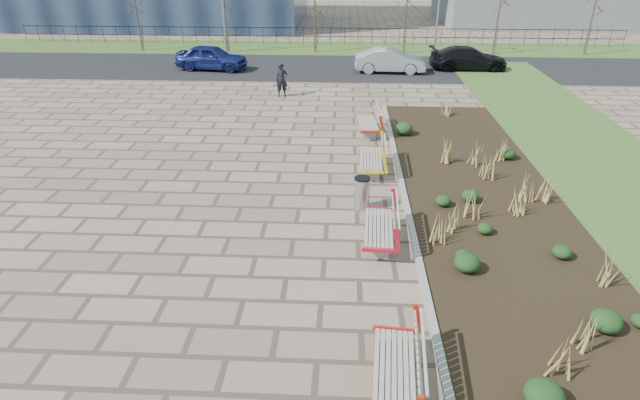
{
  "coord_description": "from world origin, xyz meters",
  "views": [
    {
      "loc": [
        2.05,
        -8.38,
        6.85
      ],
      "look_at": [
        1.5,
        3.0,
        0.9
      ],
      "focal_mm": 28.0,
      "sensor_mm": 36.0,
      "label": 1
    }
  ],
  "objects_px": {
    "bench_b": "(379,225)",
    "pedestrian": "(282,80)",
    "bench_a": "(394,368)",
    "bench_c": "(371,157)",
    "car_silver": "(390,61)",
    "lamp_west": "(223,6)",
    "car_blue": "(212,57)",
    "bench_d": "(367,121)",
    "car_black": "(468,58)",
    "litter_bin": "(362,194)",
    "lamp_east": "(439,7)"
  },
  "relations": [
    {
      "from": "bench_a",
      "to": "pedestrian",
      "type": "relative_size",
      "value": 1.31
    },
    {
      "from": "bench_b",
      "to": "car_black",
      "type": "relative_size",
      "value": 0.47
    },
    {
      "from": "pedestrian",
      "to": "car_blue",
      "type": "relative_size",
      "value": 0.39
    },
    {
      "from": "bench_c",
      "to": "litter_bin",
      "type": "distance_m",
      "value": 2.66
    },
    {
      "from": "car_blue",
      "to": "lamp_west",
      "type": "bearing_deg",
      "value": 9.98
    },
    {
      "from": "pedestrian",
      "to": "bench_c",
      "type": "bearing_deg",
      "value": -78.13
    },
    {
      "from": "bench_b",
      "to": "lamp_west",
      "type": "distance_m",
      "value": 25.33
    },
    {
      "from": "bench_d",
      "to": "car_black",
      "type": "xyz_separation_m",
      "value": [
        6.33,
        11.36,
        0.17
      ]
    },
    {
      "from": "bench_a",
      "to": "litter_bin",
      "type": "relative_size",
      "value": 2.2
    },
    {
      "from": "car_blue",
      "to": "lamp_west",
      "type": "relative_size",
      "value": 0.69
    },
    {
      "from": "bench_c",
      "to": "car_blue",
      "type": "distance_m",
      "value": 16.74
    },
    {
      "from": "bench_b",
      "to": "litter_bin",
      "type": "distance_m",
      "value": 1.83
    },
    {
      "from": "bench_c",
      "to": "car_blue",
      "type": "relative_size",
      "value": 0.51
    },
    {
      "from": "pedestrian",
      "to": "car_black",
      "type": "relative_size",
      "value": 0.36
    },
    {
      "from": "bench_c",
      "to": "bench_d",
      "type": "relative_size",
      "value": 1.0
    },
    {
      "from": "bench_a",
      "to": "lamp_west",
      "type": "relative_size",
      "value": 0.35
    },
    {
      "from": "bench_a",
      "to": "lamp_west",
      "type": "bearing_deg",
      "value": 112.43
    },
    {
      "from": "pedestrian",
      "to": "bench_a",
      "type": "bearing_deg",
      "value": -89.88
    },
    {
      "from": "bench_b",
      "to": "car_silver",
      "type": "xyz_separation_m",
      "value": [
        1.68,
        18.5,
        0.18
      ]
    },
    {
      "from": "car_black",
      "to": "lamp_east",
      "type": "bearing_deg",
      "value": 17.65
    },
    {
      "from": "bench_a",
      "to": "car_black",
      "type": "distance_m",
      "value": 24.98
    },
    {
      "from": "bench_a",
      "to": "bench_b",
      "type": "xyz_separation_m",
      "value": [
        0.0,
        4.69,
        0.0
      ]
    },
    {
      "from": "litter_bin",
      "to": "lamp_west",
      "type": "bearing_deg",
      "value": 111.63
    },
    {
      "from": "bench_b",
      "to": "pedestrian",
      "type": "relative_size",
      "value": 1.31
    },
    {
      "from": "bench_a",
      "to": "lamp_east",
      "type": "relative_size",
      "value": 0.35
    },
    {
      "from": "bench_c",
      "to": "car_black",
      "type": "xyz_separation_m",
      "value": [
        6.33,
        15.04,
        0.17
      ]
    },
    {
      "from": "lamp_west",
      "to": "lamp_east",
      "type": "relative_size",
      "value": 1.0
    },
    {
      "from": "bench_c",
      "to": "car_blue",
      "type": "height_order",
      "value": "car_blue"
    },
    {
      "from": "bench_c",
      "to": "litter_bin",
      "type": "xyz_separation_m",
      "value": [
        -0.38,
        -2.64,
        -0.02
      ]
    },
    {
      "from": "litter_bin",
      "to": "car_silver",
      "type": "relative_size",
      "value": 0.24
    },
    {
      "from": "car_blue",
      "to": "car_black",
      "type": "distance_m",
      "value": 15.12
    },
    {
      "from": "pedestrian",
      "to": "lamp_west",
      "type": "distance_m",
      "value": 11.64
    },
    {
      "from": "car_blue",
      "to": "lamp_east",
      "type": "bearing_deg",
      "value": -63.25
    },
    {
      "from": "bench_b",
      "to": "bench_a",
      "type": "bearing_deg",
      "value": -86.97
    },
    {
      "from": "bench_a",
      "to": "lamp_east",
      "type": "height_order",
      "value": "lamp_east"
    },
    {
      "from": "pedestrian",
      "to": "bench_b",
      "type": "bearing_deg",
      "value": -85.68
    },
    {
      "from": "bench_b",
      "to": "litter_bin",
      "type": "height_order",
      "value": "bench_b"
    },
    {
      "from": "car_black",
      "to": "lamp_west",
      "type": "distance_m",
      "value": 16.03
    },
    {
      "from": "pedestrian",
      "to": "lamp_west",
      "type": "xyz_separation_m",
      "value": [
        -5.01,
        10.26,
        2.24
      ]
    },
    {
      "from": "lamp_west",
      "to": "bench_d",
      "type": "bearing_deg",
      "value": -59.75
    },
    {
      "from": "bench_d",
      "to": "car_blue",
      "type": "relative_size",
      "value": 0.51
    },
    {
      "from": "car_silver",
      "to": "pedestrian",
      "type": "bearing_deg",
      "value": 135.04
    },
    {
      "from": "pedestrian",
      "to": "car_blue",
      "type": "height_order",
      "value": "pedestrian"
    },
    {
      "from": "bench_a",
      "to": "bench_d",
      "type": "relative_size",
      "value": 1.0
    },
    {
      "from": "litter_bin",
      "to": "lamp_west",
      "type": "relative_size",
      "value": 0.16
    },
    {
      "from": "lamp_east",
      "to": "car_silver",
      "type": "bearing_deg",
      "value": -123.4
    },
    {
      "from": "bench_a",
      "to": "car_silver",
      "type": "xyz_separation_m",
      "value": [
        1.68,
        23.2,
        0.18
      ]
    },
    {
      "from": "bench_b",
      "to": "car_silver",
      "type": "relative_size",
      "value": 0.52
    },
    {
      "from": "litter_bin",
      "to": "car_blue",
      "type": "height_order",
      "value": "car_blue"
    },
    {
      "from": "bench_d",
      "to": "pedestrian",
      "type": "distance_m",
      "value": 6.54
    }
  ]
}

